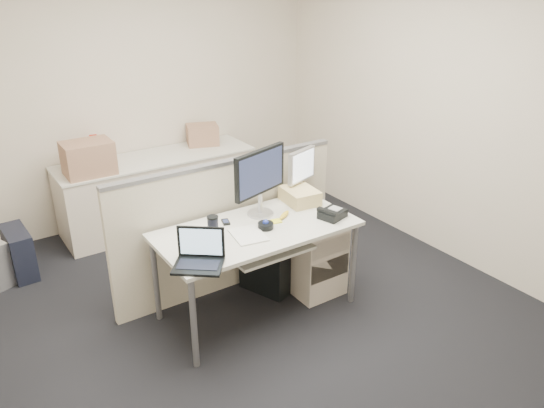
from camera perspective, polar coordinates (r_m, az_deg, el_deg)
floor at (r=4.33m, az=-1.57°, el=-11.29°), size 4.00×4.50×0.01m
wall_back at (r=5.70m, az=-14.18°, el=11.61°), size 4.00×0.02×2.70m
wall_right at (r=5.04m, az=18.14°, el=9.61°), size 0.02×4.50×2.70m
desk at (r=3.99m, az=-1.68°, el=-3.39°), size 1.50×0.75×0.73m
keyboard_tray at (r=3.87m, az=-0.24°, el=-4.99°), size 0.62×0.32×0.02m
drawer_pedestal at (r=4.46m, az=4.04°, el=-5.22°), size 0.40×0.55×0.65m
cubicle_partition at (r=4.38m, az=-4.77°, el=-2.50°), size 2.00×0.06×1.10m
back_counter at (r=5.70m, az=-12.06°, el=1.34°), size 2.00×0.60×0.72m
monitor_main at (r=4.06m, az=-1.30°, el=2.29°), size 0.57×0.35×0.53m
monitor_small at (r=4.46m, az=3.17°, el=3.34°), size 0.36×0.25×0.40m
laptop at (r=3.42m, az=-8.03°, el=-5.06°), size 0.39×0.38×0.24m
trackball at (r=3.93m, az=-0.69°, el=-2.35°), size 0.15×0.15×0.05m
desk_phone at (r=4.13m, az=6.52°, el=-1.07°), size 0.23×0.21×0.06m
paper_stack at (r=3.84m, az=-2.57°, el=-3.35°), size 0.26×0.31×0.01m
sticky_pad at (r=4.04m, az=0.47°, el=-1.85°), size 0.08×0.08×0.01m
travel_mug at (r=3.78m, az=-6.36°, el=-2.62°), size 0.10×0.10×0.16m
banana at (r=4.12m, az=1.33°, el=-1.18°), size 0.16×0.12×0.04m
cellphone at (r=4.04m, az=-5.00°, el=-1.93°), size 0.08×0.11×0.01m
manila_folders at (r=4.37m, az=3.01°, el=0.89°), size 0.27×0.34×0.12m
keyboard at (r=3.92m, az=0.04°, el=-4.26°), size 0.49×0.27×0.03m
pc_tower_desk at (r=4.46m, az=-0.80°, el=-7.13°), size 0.30×0.45×0.39m
pc_tower_spare_dark at (r=5.19m, az=-25.54°, el=-4.72°), size 0.20×0.47×0.43m
cardboard_box_left at (r=5.21m, az=-19.15°, el=4.59°), size 0.44×0.33×0.33m
cardboard_box_right at (r=5.87m, az=-7.48°, el=7.31°), size 0.39×0.35×0.24m
red_binder at (r=5.46m, az=-18.25°, el=5.28°), size 0.10×0.31×0.28m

